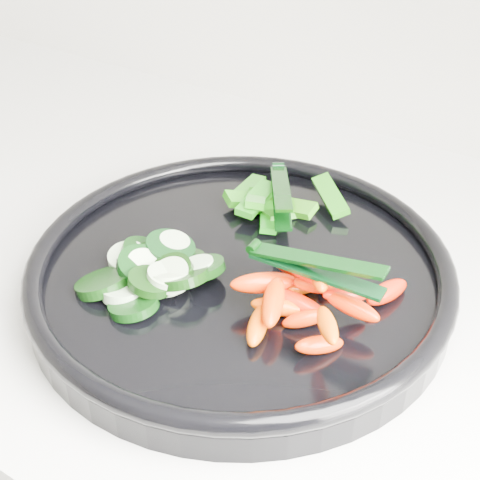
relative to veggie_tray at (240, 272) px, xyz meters
The scene contains 6 objects.
veggie_tray is the anchor object (origin of this frame).
cucumber_pile 0.08m from the veggie_tray, 138.75° to the right, with size 0.12×0.12×0.04m.
carrot_pile 0.08m from the veggie_tray, 13.78° to the right, with size 0.13×0.14×0.05m.
pepper_pile 0.10m from the veggie_tray, 103.60° to the left, with size 0.12×0.11×0.04m.
tong_carrot 0.10m from the veggie_tray, 14.85° to the right, with size 0.11×0.02×0.02m.
tong_pepper 0.10m from the veggie_tray, 98.65° to the left, with size 0.07×0.10×0.02m.
Camera 1 is at (0.28, 1.24, 1.32)m, focal length 50.00 mm.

